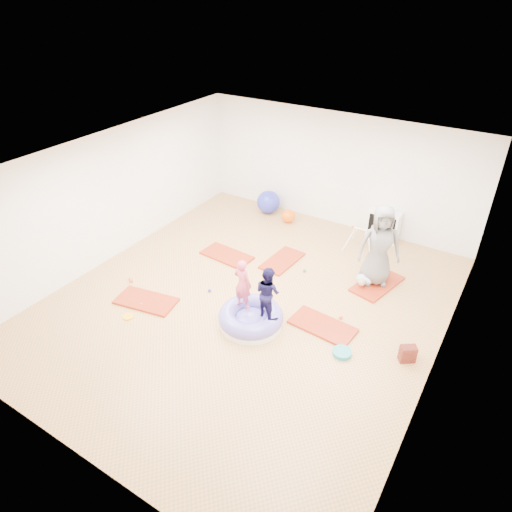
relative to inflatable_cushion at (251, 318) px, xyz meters
The scene contains 19 objects.
room 1.42m from the inflatable_cushion, 127.44° to the left, with size 7.01×8.01×2.81m.
gym_mat_front_left 2.17m from the inflatable_cushion, 165.95° to the right, with size 1.18×0.59×0.05m, color #A62D18.
gym_mat_mid_left 2.43m from the inflatable_cushion, 135.53° to the left, with size 1.16×0.58×0.05m, color #A62D18.
gym_mat_center_back 2.24m from the inflatable_cushion, 104.30° to the left, with size 1.10×0.55×0.05m, color #A62D18.
gym_mat_right 1.31m from the inflatable_cushion, 28.60° to the left, with size 1.18×0.59×0.05m, color #A62D18.
gym_mat_rear_right 2.88m from the inflatable_cushion, 57.39° to the left, with size 1.20×0.60×0.05m, color #A62D18.
inflatable_cushion is the anchor object (origin of this frame).
child_pink 0.73m from the inflatable_cushion, 162.11° to the left, with size 0.36×0.24×0.99m, color #CB465F.
child_navy 0.76m from the inflatable_cushion, 15.03° to the left, with size 0.48×0.38×1.00m, color #100D34.
adult_caregiver 2.95m from the inflatable_cushion, 59.25° to the left, with size 0.83×0.54×1.70m, color slate.
infant 2.60m from the inflatable_cushion, 59.51° to the left, with size 0.34×0.35×0.20m.
ball_pit_balls 1.35m from the inflatable_cushion, 162.15° to the left, with size 4.30×2.80×0.07m.
exercise_ball_blue 4.60m from the inflatable_cushion, 116.65° to the left, with size 0.61×0.61×0.61m, color #262EB0.
exercise_ball_orange 4.13m from the inflatable_cushion, 109.03° to the left, with size 0.35×0.35×0.35m, color #EA5B08.
infant_play_gym 3.67m from the inflatable_cushion, 78.12° to the left, with size 0.71×0.67×0.54m.
cube_shelf 4.45m from the inflatable_cushion, 77.09° to the left, with size 0.74×0.36×0.74m.
balance_disc 1.73m from the inflatable_cushion, ahead, with size 0.33×0.33×0.07m, color teal.
backpack 2.75m from the inflatable_cushion, 12.48° to the left, with size 0.26×0.16×0.30m, color maroon.
yellow_toy 2.31m from the inflatable_cushion, 152.97° to the right, with size 0.20×0.20×0.03m, color #FFB60F.
Camera 1 is at (3.89, -5.94, 5.50)m, focal length 32.00 mm.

